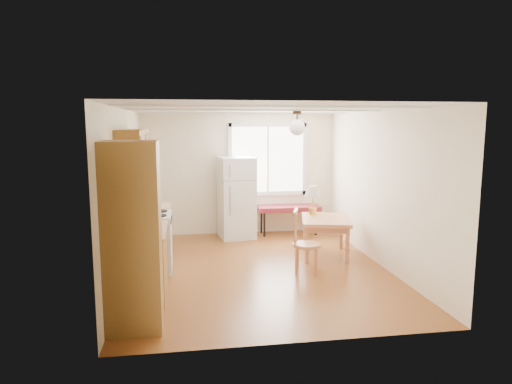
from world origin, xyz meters
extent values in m
cube|color=#5F3013|center=(0.00, 0.00, 0.00)|extent=(4.60, 5.60, 0.12)
cube|color=white|center=(0.00, 0.00, 2.50)|extent=(4.60, 5.60, 0.12)
cube|color=beige|center=(0.00, 2.50, 1.25)|extent=(4.60, 0.10, 2.50)
cube|color=beige|center=(0.00, -2.50, 1.25)|extent=(4.60, 0.10, 2.50)
cube|color=beige|center=(-2.00, 0.00, 1.25)|extent=(0.10, 5.60, 2.50)
cube|color=beige|center=(2.00, 0.00, 1.25)|extent=(0.10, 5.60, 2.50)
cube|color=brown|center=(-1.70, -1.85, 1.05)|extent=(0.60, 0.60, 2.10)
cube|color=brown|center=(-1.70, -0.85, 0.43)|extent=(0.60, 1.10, 0.86)
cube|color=tan|center=(-1.69, -0.85, 0.88)|extent=(0.62, 1.14, 0.04)
cube|color=silver|center=(-1.68, 0.20, 0.45)|extent=(0.65, 0.76, 0.90)
cube|color=brown|center=(-1.70, 0.95, 0.43)|extent=(0.60, 0.60, 0.86)
cube|color=brown|center=(-1.83, -0.15, 1.85)|extent=(0.33, 1.60, 0.70)
cube|color=white|center=(0.60, 2.48, 1.55)|extent=(1.50, 0.02, 1.35)
cylinder|color=black|center=(0.70, 0.40, 2.46)|extent=(0.14, 0.14, 0.06)
cylinder|color=black|center=(0.70, 0.40, 2.36)|extent=(0.03, 0.03, 0.16)
sphere|color=white|center=(0.70, 0.40, 2.22)|extent=(0.26, 0.26, 0.26)
cube|color=silver|center=(-0.10, 2.12, 0.81)|extent=(0.75, 0.75, 1.63)
cube|color=gray|center=(-0.10, 1.78, 1.20)|extent=(0.67, 0.02, 0.02)
cube|color=gray|center=(-0.27, 1.77, 0.98)|extent=(0.03, 0.03, 0.98)
cube|color=maroon|center=(1.00, 2.22, 0.55)|extent=(1.30, 0.51, 0.10)
cylinder|color=black|center=(0.46, 2.04, 0.25)|extent=(0.04, 0.04, 0.50)
cylinder|color=black|center=(1.54, 2.04, 0.25)|extent=(0.04, 0.04, 0.50)
cylinder|color=black|center=(0.46, 2.40, 0.25)|extent=(0.04, 0.04, 0.50)
cylinder|color=black|center=(1.54, 2.40, 0.25)|extent=(0.04, 0.04, 0.50)
cube|color=#B46D45|center=(1.28, 0.58, 0.63)|extent=(1.02, 1.22, 0.06)
cube|color=#B46D45|center=(1.28, 0.58, 0.55)|extent=(0.90, 1.10, 0.10)
cylinder|color=#B46D45|center=(0.85, 0.21, 0.30)|extent=(0.07, 0.07, 0.60)
cylinder|color=#B46D45|center=(1.49, 0.06, 0.30)|extent=(0.07, 0.07, 0.60)
cylinder|color=#B46D45|center=(1.06, 1.10, 0.30)|extent=(0.07, 0.07, 0.60)
cylinder|color=#B46D45|center=(1.70, 0.95, 0.30)|extent=(0.07, 0.07, 0.60)
cylinder|color=#B46D45|center=(0.71, -0.28, 0.44)|extent=(0.43, 0.43, 0.05)
cylinder|color=#B46D45|center=(0.52, -0.37, 0.22)|extent=(0.04, 0.04, 0.44)
cylinder|color=#B46D45|center=(0.80, -0.47, 0.22)|extent=(0.04, 0.04, 0.44)
cylinder|color=#B46D45|center=(0.62, -0.10, 0.22)|extent=(0.04, 0.04, 0.44)
cylinder|color=#B46D45|center=(0.89, -0.19, 0.22)|extent=(0.04, 0.04, 0.44)
cylinder|color=gold|center=(1.14, 0.94, 0.72)|extent=(0.14, 0.14, 0.12)
cylinder|color=gold|center=(1.14, 0.94, 0.88)|extent=(0.02, 0.02, 0.20)
cone|color=silver|center=(1.14, 0.94, 1.08)|extent=(0.30, 0.30, 0.20)
cube|color=black|center=(-1.72, -0.74, 0.94)|extent=(0.21, 0.25, 0.08)
cube|color=black|center=(-1.72, -0.83, 1.12)|extent=(0.19, 0.09, 0.28)
cylinder|color=black|center=(-1.72, -0.68, 1.04)|extent=(0.14, 0.14, 0.12)
cylinder|color=red|center=(-1.82, -0.55, 0.99)|extent=(0.12, 0.12, 0.18)
sphere|color=red|center=(-1.82, -0.55, 1.11)|extent=(0.06, 0.06, 0.06)
camera|label=1|loc=(-1.12, -6.88, 2.27)|focal=32.00mm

